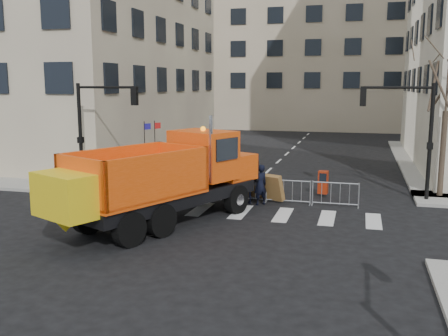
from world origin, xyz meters
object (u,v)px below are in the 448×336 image
(worker, at_px, (94,168))
(newspaper_box, at_px, (323,182))
(cop_a, at_px, (260,185))
(cop_c, at_px, (248,185))
(plow_truck, at_px, (162,177))
(cop_b, at_px, (230,183))

(worker, relative_size, newspaper_box, 1.48)
(cop_a, xyz_separation_m, newspaper_box, (2.59, 2.44, -0.22))
(worker, bearing_deg, cop_c, -33.26)
(plow_truck, height_order, cop_a, plow_truck)
(cop_b, xyz_separation_m, newspaper_box, (3.94, 2.68, -0.26))
(cop_b, bearing_deg, worker, 7.20)
(plow_truck, height_order, cop_b, plow_truck)
(worker, distance_m, newspaper_box, 11.96)
(plow_truck, xyz_separation_m, newspaper_box, (5.60, 6.51, -1.15))
(cop_a, height_order, newspaper_box, cop_a)
(plow_truck, distance_m, cop_c, 4.85)
(cop_a, relative_size, cop_b, 0.96)
(newspaper_box, bearing_deg, plow_truck, -125.34)
(cop_a, distance_m, worker, 9.53)
(cop_b, xyz_separation_m, worker, (-8.00, 2.09, 0.01))
(cop_c, xyz_separation_m, worker, (-8.78, 1.84, 0.11))
(cop_c, distance_m, newspaper_box, 3.99)
(cop_a, xyz_separation_m, worker, (-9.35, 1.84, 0.05))
(cop_a, bearing_deg, cop_b, -33.70)
(cop_c, height_order, worker, worker)
(worker, height_order, newspaper_box, worker)
(cop_b, height_order, worker, cop_b)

